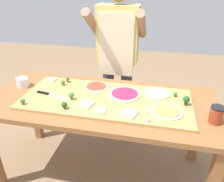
# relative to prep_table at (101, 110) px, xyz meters

# --- Properties ---
(ground_plane) EXTENTS (8.00, 8.00, 0.00)m
(ground_plane) POSITION_rel_prep_table_xyz_m (0.00, 0.00, -0.70)
(ground_plane) COLOR #896B4C
(prep_table) EXTENTS (1.83, 0.81, 0.80)m
(prep_table) POSITION_rel_prep_table_xyz_m (0.00, 0.00, 0.00)
(prep_table) COLOR brown
(prep_table) RESTS_ON ground
(cutting_board) EXTENTS (1.33, 0.58, 0.02)m
(cutting_board) POSITION_rel_prep_table_xyz_m (0.04, 0.00, 0.11)
(cutting_board) COLOR tan
(cutting_board) RESTS_ON prep_table
(chefs_knife) EXTENTS (0.32, 0.08, 0.02)m
(chefs_knife) POSITION_rel_prep_table_xyz_m (-0.42, -0.05, 0.13)
(chefs_knife) COLOR #B7BABF
(chefs_knife) RESTS_ON cutting_board
(pizza_whole_beet_magenta) EXTENTS (0.26, 0.26, 0.02)m
(pizza_whole_beet_magenta) POSITION_rel_prep_table_xyz_m (0.18, 0.09, 0.13)
(pizza_whole_beet_magenta) COLOR beige
(pizza_whole_beet_magenta) RESTS_ON cutting_board
(pizza_whole_cheese_artichoke) EXTENTS (0.21, 0.21, 0.02)m
(pizza_whole_cheese_artichoke) POSITION_rel_prep_table_xyz_m (0.43, 0.15, 0.13)
(pizza_whole_cheese_artichoke) COLOR beige
(pizza_whole_cheese_artichoke) RESTS_ON cutting_board
(pizza_whole_tomato_red) EXTENTS (0.21, 0.21, 0.02)m
(pizza_whole_tomato_red) POSITION_rel_prep_table_xyz_m (-0.09, 0.17, 0.13)
(pizza_whole_tomato_red) COLOR beige
(pizza_whole_tomato_red) RESTS_ON cutting_board
(pizza_whole_pesto_green) EXTENTS (0.23, 0.23, 0.02)m
(pizza_whole_pesto_green) POSITION_rel_prep_table_xyz_m (0.51, -0.11, 0.13)
(pizza_whole_pesto_green) COLOR beige
(pizza_whole_pesto_green) RESTS_ON cutting_board
(pizza_slice_far_right) EXTENTS (0.12, 0.12, 0.01)m
(pizza_slice_far_right) POSITION_rel_prep_table_xyz_m (-0.08, -0.13, 0.13)
(pizza_slice_far_right) COLOR beige
(pizza_slice_far_right) RESTS_ON cutting_board
(pizza_slice_near_left) EXTENTS (0.14, 0.14, 0.01)m
(pizza_slice_near_left) POSITION_rel_prep_table_xyz_m (0.25, -0.19, 0.13)
(pizza_slice_near_left) COLOR beige
(pizza_slice_near_left) RESTS_ON cutting_board
(pizza_slice_center) EXTENTS (0.08, 0.08, 0.01)m
(pizza_slice_center) POSITION_rel_prep_table_xyz_m (0.05, -0.20, 0.13)
(pizza_slice_center) COLOR beige
(pizza_slice_center) RESTS_ON cutting_board
(pizza_slice_far_left) EXTENTS (0.08, 0.08, 0.01)m
(pizza_slice_far_left) POSITION_rel_prep_table_xyz_m (-0.53, 0.22, 0.13)
(pizza_slice_far_left) COLOR beige
(pizza_slice_far_left) RESTS_ON cutting_board
(broccoli_floret_back_mid) EXTENTS (0.05, 0.05, 0.08)m
(broccoli_floret_back_mid) POSITION_rel_prep_table_xyz_m (0.65, 0.02, 0.17)
(broccoli_floret_back_mid) COLOR #2C5915
(broccoli_floret_back_mid) RESTS_ON cutting_board
(broccoli_floret_center_left) EXTENTS (0.04, 0.04, 0.05)m
(broccoli_floret_center_left) POSITION_rel_prep_table_xyz_m (-0.22, -0.22, 0.15)
(broccoli_floret_center_left) COLOR #2C5915
(broccoli_floret_center_left) RESTS_ON cutting_board
(broccoli_floret_front_right) EXTENTS (0.03, 0.03, 0.04)m
(broccoli_floret_front_right) POSITION_rel_prep_table_xyz_m (0.58, 0.14, 0.14)
(broccoli_floret_front_right) COLOR #366618
(broccoli_floret_front_right) RESTS_ON cutting_board
(broccoli_floret_back_left) EXTENTS (0.04, 0.04, 0.05)m
(broccoli_floret_back_left) POSITION_rel_prep_table_xyz_m (-0.37, 0.21, 0.15)
(broccoli_floret_back_left) COLOR #3F7220
(broccoli_floret_back_left) RESTS_ON cutting_board
(broccoli_floret_center_right) EXTENTS (0.04, 0.04, 0.05)m
(broccoli_floret_center_right) POSITION_rel_prep_table_xyz_m (-0.55, -0.23, 0.15)
(broccoli_floret_center_right) COLOR #3F7220
(broccoli_floret_center_right) RESTS_ON cutting_board
(broccoli_floret_back_right) EXTENTS (0.04, 0.04, 0.06)m
(broccoli_floret_back_right) POSITION_rel_prep_table_xyz_m (-0.22, -0.08, 0.16)
(broccoli_floret_back_right) COLOR #487A23
(broccoli_floret_back_right) RESTS_ON cutting_board
(broccoli_floret_front_left) EXTENTS (0.04, 0.04, 0.05)m
(broccoli_floret_front_left) POSITION_rel_prep_table_xyz_m (-0.39, 0.15, 0.15)
(broccoli_floret_front_left) COLOR #487A23
(broccoli_floret_front_left) RESTS_ON cutting_board
(cheese_crumble_a) EXTENTS (0.01, 0.01, 0.01)m
(cheese_crumble_a) POSITION_rel_prep_table_xyz_m (0.39, -0.04, 0.13)
(cheese_crumble_a) COLOR white
(cheese_crumble_a) RESTS_ON cutting_board
(cheese_crumble_b) EXTENTS (0.02, 0.02, 0.01)m
(cheese_crumble_b) POSITION_rel_prep_table_xyz_m (0.04, 0.23, 0.13)
(cheese_crumble_b) COLOR silver
(cheese_crumble_b) RESTS_ON cutting_board
(cheese_crumble_c) EXTENTS (0.02, 0.02, 0.01)m
(cheese_crumble_c) POSITION_rel_prep_table_xyz_m (0.04, -0.06, 0.13)
(cheese_crumble_c) COLOR white
(cheese_crumble_c) RESTS_ON cutting_board
(cheese_crumble_d) EXTENTS (0.03, 0.03, 0.02)m
(cheese_crumble_d) POSITION_rel_prep_table_xyz_m (0.37, -0.15, 0.13)
(cheese_crumble_d) COLOR white
(cheese_crumble_d) RESTS_ON cutting_board
(cheese_crumble_e) EXTENTS (0.03, 0.03, 0.02)m
(cheese_crumble_e) POSITION_rel_prep_table_xyz_m (0.39, -0.25, 0.13)
(cheese_crumble_e) COLOR white
(cheese_crumble_e) RESTS_ON cutting_board
(flour_cup) EXTENTS (0.11, 0.11, 0.08)m
(flour_cup) POSITION_rel_prep_table_xyz_m (-0.74, 0.08, 0.14)
(flour_cup) COLOR white
(flour_cup) RESTS_ON prep_table
(sauce_jar) EXTENTS (0.09, 0.09, 0.12)m
(sauce_jar) POSITION_rel_prep_table_xyz_m (0.83, -0.14, 0.16)
(sauce_jar) COLOR #99381E
(sauce_jar) RESTS_ON prep_table
(cook_center) EXTENTS (0.54, 0.39, 1.67)m
(cook_center) POSITION_rel_prep_table_xyz_m (0.01, 0.63, 0.30)
(cook_center) COLOR #333847
(cook_center) RESTS_ON ground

